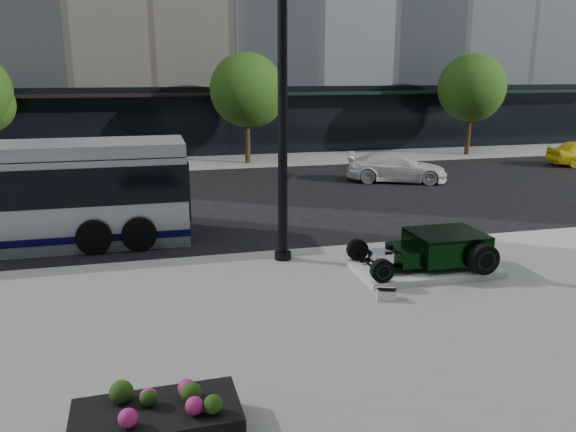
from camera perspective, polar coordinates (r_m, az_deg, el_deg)
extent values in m
plane|color=black|center=(17.46, 0.07, -1.68)|extent=(120.00, 120.00, 0.00)
cube|color=gray|center=(30.91, -6.25, 5.51)|extent=(70.00, 4.00, 0.12)
cube|color=black|center=(33.12, -24.49, 8.29)|extent=(22.00, 0.50, 4.00)
cube|color=black|center=(36.78, 13.94, 9.66)|extent=(24.00, 0.50, 4.00)
cube|color=black|center=(32.43, -24.97, 10.98)|extent=(22.00, 1.60, 0.15)
cube|color=black|center=(36.16, 14.55, 12.09)|extent=(24.00, 1.60, 0.15)
cylinder|color=black|center=(29.89, -4.14, 7.89)|extent=(0.28, 0.28, 2.60)
sphere|color=#193A10|center=(29.71, -4.23, 12.68)|extent=(3.80, 3.80, 3.80)
sphere|color=#193A10|center=(30.13, -3.16, 11.58)|extent=(2.60, 2.60, 2.60)
cylinder|color=black|center=(34.56, 17.84, 8.14)|extent=(0.28, 0.28, 2.60)
sphere|color=#193A10|center=(34.39, 18.16, 12.27)|extent=(3.80, 3.80, 3.80)
sphere|color=#193A10|center=(34.99, 18.68, 11.27)|extent=(2.60, 2.60, 2.60)
cube|color=silver|center=(14.18, 13.65, -5.19)|extent=(3.40, 1.80, 0.15)
cube|color=black|center=(13.75, 14.56, -5.10)|extent=(3.00, 0.08, 0.10)
cube|color=black|center=(14.50, 12.88, -3.96)|extent=(3.00, 0.08, 0.10)
cube|color=black|center=(14.27, 15.74, -2.97)|extent=(1.70, 1.45, 0.62)
cube|color=black|center=(14.18, 15.84, -1.70)|extent=(1.70, 1.45, 0.06)
cube|color=black|center=(13.81, 11.72, -3.83)|extent=(0.55, 1.05, 0.38)
cube|color=silver|center=(13.60, 9.61, -4.24)|extent=(0.55, 0.55, 0.34)
cylinder|color=black|center=(13.58, 10.24, -3.10)|extent=(0.18, 0.18, 0.10)
cylinder|color=black|center=(13.51, 8.22, -4.85)|extent=(0.06, 1.55, 0.06)
cylinder|color=black|center=(13.86, 19.24, -4.16)|extent=(0.72, 0.24, 0.72)
cylinder|color=black|center=(13.77, 19.52, -4.31)|extent=(0.37, 0.02, 0.37)
torus|color=#093316|center=(13.76, 19.55, -4.33)|extent=(0.44, 0.02, 0.44)
cylinder|color=black|center=(15.24, 15.80, -2.21)|extent=(0.72, 0.24, 0.72)
cylinder|color=black|center=(15.34, 15.57, -2.08)|extent=(0.37, 0.02, 0.37)
torus|color=#093316|center=(15.35, 15.55, -2.07)|extent=(0.44, 0.02, 0.44)
cylinder|color=black|center=(12.80, 9.55, -5.50)|extent=(0.54, 0.16, 0.54)
cylinder|color=black|center=(12.72, 9.70, -5.63)|extent=(0.28, 0.02, 0.28)
torus|color=#093316|center=(12.71, 9.73, -5.64)|extent=(0.34, 0.02, 0.34)
cylinder|color=black|center=(14.16, 7.06, -3.42)|extent=(0.54, 0.16, 0.54)
cylinder|color=black|center=(14.24, 6.94, -3.32)|extent=(0.28, 0.02, 0.28)
torus|color=#093316|center=(14.25, 6.92, -3.30)|extent=(0.34, 0.02, 0.34)
cube|color=silver|center=(12.34, 9.94, -7.84)|extent=(0.48, 0.42, 0.22)
cube|color=black|center=(12.29, 9.97, -7.30)|extent=(0.47, 0.40, 0.15)
cylinder|color=black|center=(13.91, -0.56, 11.22)|extent=(0.24, 0.24, 7.91)
cylinder|color=black|center=(14.65, -0.52, -4.01)|extent=(0.43, 0.43, 0.20)
cube|color=black|center=(8.14, -13.15, -19.84)|extent=(2.23, 1.16, 0.44)
sphere|color=#C72376|center=(8.00, -19.11, -17.98)|extent=(0.29, 0.29, 0.29)
sphere|color=#193A10|center=(7.97, -16.79, -17.91)|extent=(0.29, 0.29, 0.29)
sphere|color=#C72376|center=(7.95, -14.47, -17.81)|extent=(0.29, 0.29, 0.29)
sphere|color=#193A10|center=(7.95, -12.14, -17.68)|extent=(0.29, 0.29, 0.29)
sphere|color=#C72376|center=(7.95, -9.82, -17.52)|extent=(0.29, 0.29, 0.29)
sphere|color=#193A10|center=(7.97, -7.51, -17.33)|extent=(0.29, 0.29, 0.29)
cube|color=black|center=(17.17, -10.29, 3.13)|extent=(0.06, 2.30, 1.70)
cylinder|color=black|center=(16.20, -19.11, -2.03)|extent=(0.96, 0.28, 0.96)
cylinder|color=black|center=(18.71, -18.48, 0.19)|extent=(0.96, 0.28, 0.96)
cylinder|color=black|center=(16.13, -14.87, -1.79)|extent=(0.96, 0.28, 0.96)
cylinder|color=black|center=(18.64, -14.81, 0.41)|extent=(0.96, 0.28, 0.96)
imported|color=white|center=(25.86, 10.95, 4.88)|extent=(4.82, 3.30, 1.30)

